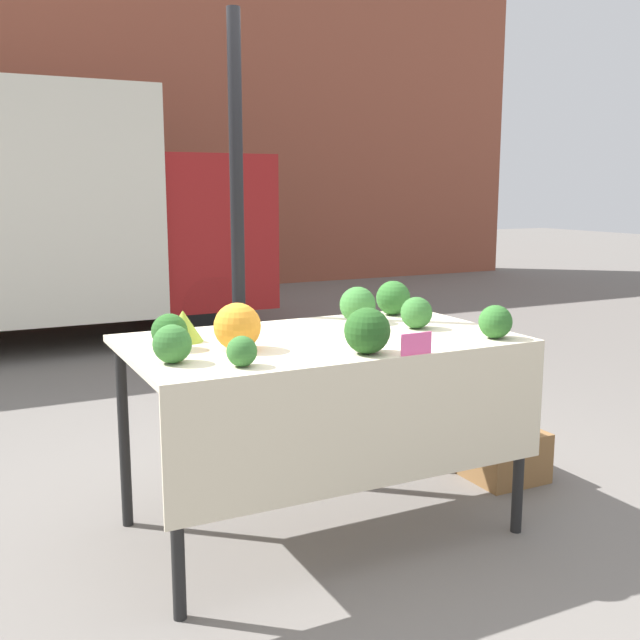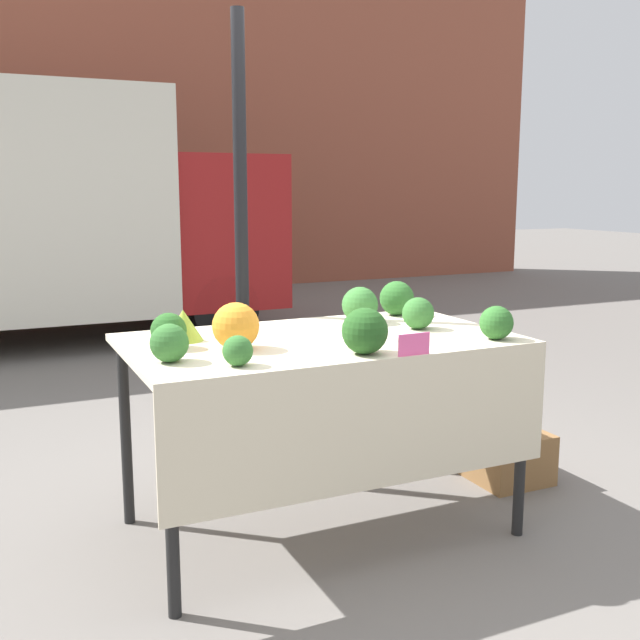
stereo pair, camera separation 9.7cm
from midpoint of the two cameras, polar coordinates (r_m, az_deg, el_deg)
The scene contains 16 objects.
ground_plane at distance 3.63m, azimuth -0.79°, elevation -15.56°, with size 40.00×40.00×0.00m, color slate.
building_facade at distance 11.87m, azimuth -20.37°, elevation 17.12°, with size 16.00×0.60×6.32m.
tent_pole at distance 3.94m, azimuth -6.97°, elevation 4.94°, with size 0.07×0.07×2.45m.
market_table at distance 3.30m, azimuth -0.28°, elevation -3.46°, with size 1.71×0.99×0.91m.
orange_cauliflower at distance 3.10m, azimuth -7.21°, elevation -0.50°, with size 0.20×0.20×0.20m.
romanesco_head at distance 3.31m, azimuth -11.21°, elevation -0.45°, with size 0.17×0.17×0.14m.
broccoli_head_0 at distance 3.57m, azimuth 6.59°, elevation 0.55°, with size 0.15×0.15×0.15m.
broccoli_head_1 at distance 3.00m, azimuth 2.70°, elevation -0.83°, with size 0.19×0.19×0.19m.
broccoli_head_2 at distance 3.16m, azimuth -12.26°, elevation -0.87°, with size 0.15×0.15×0.15m.
broccoli_head_3 at distance 3.39m, azimuth 12.43°, elevation -0.14°, with size 0.15×0.15×0.15m.
broccoli_head_4 at distance 2.81m, azimuth -6.96°, elevation -2.38°, with size 0.12×0.12×0.12m.
broccoli_head_5 at distance 3.94m, azimuth 4.90°, elevation 1.69°, with size 0.18×0.18×0.18m.
broccoli_head_6 at distance 2.91m, azimuth -12.13°, elevation -1.80°, with size 0.15×0.15×0.15m.
broccoli_head_7 at distance 3.70m, azimuth 2.14°, elevation 1.17°, with size 0.18×0.18×0.18m.
price_sign at distance 3.01m, azimuth 6.44°, elevation -1.82°, with size 0.14×0.01×0.09m.
produce_crate at distance 4.26m, azimuth 13.09°, elevation -9.90°, with size 0.38×0.38×0.27m.
Camera 1 is at (-1.47, -2.93, 1.57)m, focal length 42.00 mm.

